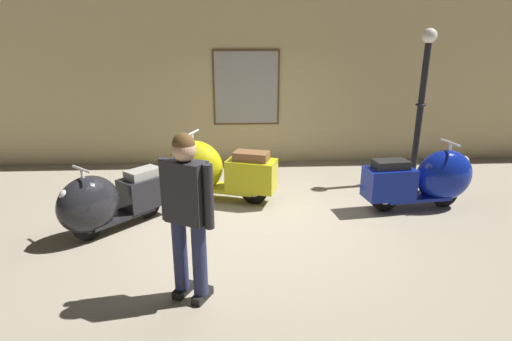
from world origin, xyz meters
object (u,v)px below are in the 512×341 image
scooter_0 (107,201)px  lamppost (421,108)px  scooter_2 (427,179)px  scooter_1 (212,170)px  visitor_0 (187,207)px

scooter_0 → lamppost: size_ratio=0.55×
scooter_2 → scooter_1: bearing=163.5°
scooter_2 → visitor_0: 4.15m
scooter_2 → lamppost: bearing=68.0°
scooter_0 → scooter_2: scooter_2 is taller
scooter_0 → scooter_1: 1.80m
scooter_1 → lamppost: bearing=-151.3°
scooter_0 → scooter_1: scooter_1 is taller
scooter_0 → visitor_0: 2.13m
lamppost → scooter_0: bearing=-160.4°
scooter_2 → visitor_0: visitor_0 is taller
scooter_1 → scooter_2: size_ratio=1.07×
scooter_0 → scooter_2: size_ratio=0.84×
scooter_2 → visitor_0: bearing=-154.5°
scooter_0 → visitor_0: bearing=81.4°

